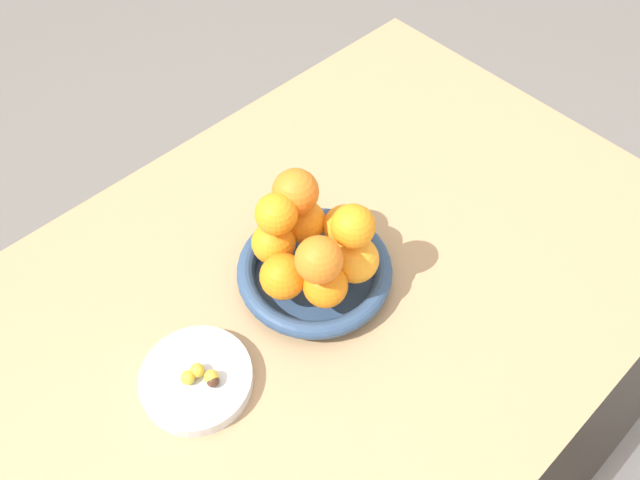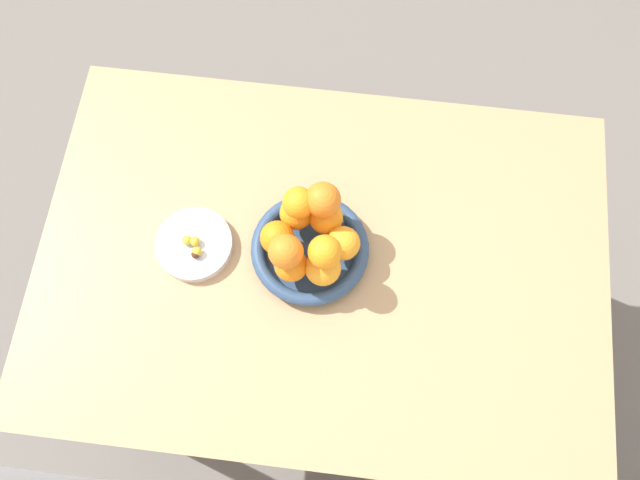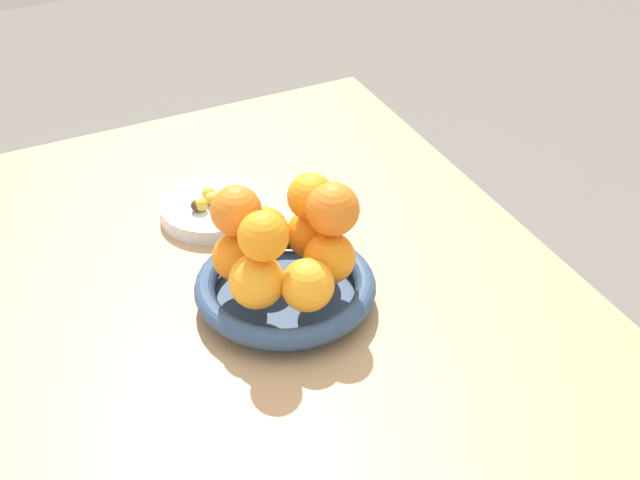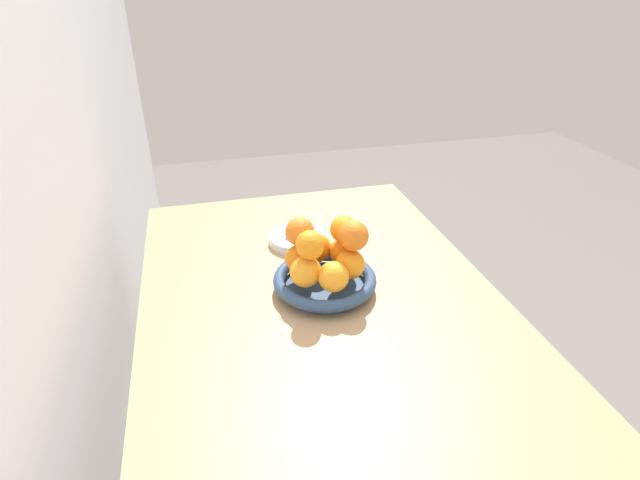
# 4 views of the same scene
# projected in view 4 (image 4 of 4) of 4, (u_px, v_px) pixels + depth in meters

# --- Properties ---
(dining_table) EXTENTS (1.10, 0.76, 0.74)m
(dining_table) POSITION_uv_depth(u_px,v_px,m) (322.00, 329.00, 1.11)
(dining_table) COLOR tan
(dining_table) RESTS_ON ground_plane
(fruit_bowl) EXTENTS (0.22, 0.22, 0.04)m
(fruit_bowl) POSITION_uv_depth(u_px,v_px,m) (325.00, 281.00, 1.09)
(fruit_bowl) COLOR navy
(fruit_bowl) RESTS_ON dining_table
(candy_dish) EXTENTS (0.15, 0.15, 0.02)m
(candy_dish) POSITION_uv_depth(u_px,v_px,m) (297.00, 238.00, 1.28)
(candy_dish) COLOR silver
(candy_dish) RESTS_ON dining_table
(orange_0) EXTENTS (0.06, 0.06, 0.06)m
(orange_0) POSITION_uv_depth(u_px,v_px,m) (343.00, 252.00, 1.10)
(orange_0) COLOR orange
(orange_0) RESTS_ON fruit_bowl
(orange_1) EXTENTS (0.06, 0.06, 0.06)m
(orange_1) POSITION_uv_depth(u_px,v_px,m) (317.00, 248.00, 1.11)
(orange_1) COLOR orange
(orange_1) RESTS_ON fruit_bowl
(orange_2) EXTENTS (0.06, 0.06, 0.06)m
(orange_2) POSITION_uv_depth(u_px,v_px,m) (299.00, 259.00, 1.07)
(orange_2) COLOR orange
(orange_2) RESTS_ON fruit_bowl
(orange_3) EXTENTS (0.07, 0.07, 0.07)m
(orange_3) POSITION_uv_depth(u_px,v_px,m) (306.00, 271.00, 1.02)
(orange_3) COLOR orange
(orange_3) RESTS_ON fruit_bowl
(orange_4) EXTENTS (0.06, 0.06, 0.06)m
(orange_4) POSITION_uv_depth(u_px,v_px,m) (334.00, 277.00, 1.01)
(orange_4) COLOR orange
(orange_4) RESTS_ON fruit_bowl
(orange_5) EXTENTS (0.06, 0.06, 0.06)m
(orange_5) POSITION_uv_depth(u_px,v_px,m) (350.00, 265.00, 1.05)
(orange_5) COLOR orange
(orange_5) RESTS_ON fruit_bowl
(orange_6) EXTENTS (0.06, 0.06, 0.06)m
(orange_6) POSITION_uv_depth(u_px,v_px,m) (310.00, 245.00, 0.99)
(orange_6) COLOR orange
(orange_6) RESTS_ON orange_3
(orange_7) EXTENTS (0.06, 0.06, 0.06)m
(orange_7) POSITION_uv_depth(u_px,v_px,m) (343.00, 229.00, 1.06)
(orange_7) COLOR orange
(orange_7) RESTS_ON orange_0
(orange_8) EXTENTS (0.06, 0.06, 0.06)m
(orange_8) POSITION_uv_depth(u_px,v_px,m) (300.00, 232.00, 1.05)
(orange_8) COLOR orange
(orange_8) RESTS_ON orange_2
(orange_9) EXTENTS (0.06, 0.06, 0.06)m
(orange_9) POSITION_uv_depth(u_px,v_px,m) (353.00, 236.00, 1.03)
(orange_9) COLOR orange
(orange_9) RESTS_ON orange_5
(candy_ball_0) EXTENTS (0.02, 0.02, 0.02)m
(candy_ball_0) POSITION_uv_depth(u_px,v_px,m) (299.00, 232.00, 1.26)
(candy_ball_0) COLOR gold
(candy_ball_0) RESTS_ON candy_dish
(candy_ball_1) EXTENTS (0.02, 0.02, 0.02)m
(candy_ball_1) POSITION_uv_depth(u_px,v_px,m) (289.00, 235.00, 1.25)
(candy_ball_1) COLOR #472819
(candy_ball_1) RESTS_ON candy_dish
(candy_ball_2) EXTENTS (0.02, 0.02, 0.02)m
(candy_ball_2) POSITION_uv_depth(u_px,v_px,m) (296.00, 229.00, 1.27)
(candy_ball_2) COLOR gold
(candy_ball_2) RESTS_ON candy_dish
(candy_ball_3) EXTENTS (0.02, 0.02, 0.02)m
(candy_ball_3) POSITION_uv_depth(u_px,v_px,m) (291.00, 234.00, 1.25)
(candy_ball_3) COLOR gold
(candy_ball_3) RESTS_ON candy_dish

